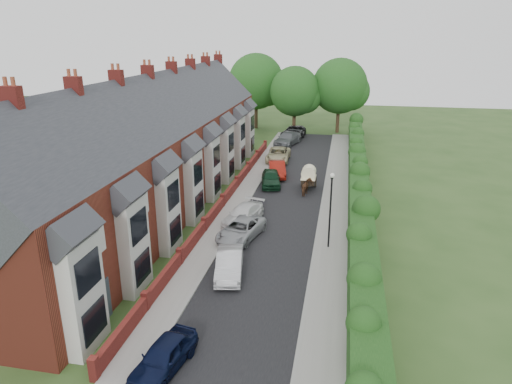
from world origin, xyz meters
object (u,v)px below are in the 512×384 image
Objects in this scene: car_red at (277,169)px; horse_cart at (309,176)px; car_navy at (164,356)px; car_green at (271,178)px; car_white at (243,215)px; horse at (307,187)px; car_silver_a at (229,264)px; car_black at (299,131)px; lamppost at (331,201)px; car_silver_b at (241,229)px; car_grey at (288,139)px; car_beige at (278,155)px.

horse_cart reaches higher than car_red.
car_navy is 0.88× the size of car_green.
car_green reaches higher than car_red.
horse reaches higher than car_white.
car_silver_a is 1.02× the size of car_black.
lamppost is 1.36× the size of car_navy.
car_white is 1.52× the size of horse_cart.
horse_cart is at bearing 85.64° from car_silver_b.
car_silver_a is 0.77× the size of car_grey.
car_beige is at bearing 83.85° from car_green.
horse_cart is (3.91, 24.85, 0.59)m from car_navy.
horse_cart is at bearing -85.27° from car_black.
car_black is (-5.53, 34.60, -2.60)m from lamppost.
car_red is 5.65m from car_beige.
car_white is at bearing -103.84° from car_green.
car_grey is at bearing 102.38° from lamppost.
horse is at bearing 82.68° from car_silver_b.
car_beige is 0.96× the size of car_grey.
horse_cart reaches higher than car_silver_b.
car_black reaches higher than car_navy.
horse_cart is at bearing -67.43° from car_beige.
horse_cart is at bearing -61.99° from car_grey.
car_silver_b is (-0.44, 5.05, -0.04)m from car_silver_a.
lamppost is at bearing 74.71° from car_navy.
car_grey is (-0.13, 41.84, 0.14)m from car_navy.
car_silver_b is 10.42m from horse.
car_red is at bearing -51.36° from horse.
lamppost is 1.11× the size of car_silver_b.
car_white is 2.73× the size of horse.
horse_cart is at bearing 79.40° from car_white.
car_beige is at bearing 114.52° from horse_cart.
car_red is at bearing 79.93° from car_silver_a.
car_black is at bearing 102.35° from car_white.
car_silver_b is 0.86× the size of car_grey.
horse reaches higher than car_silver_a.
car_red reaches higher than car_navy.
car_red is at bearing 99.52° from car_navy.
car_green is 4.00m from horse.
car_red is (0.10, 3.14, -0.00)m from car_green.
lamppost is 35.14m from car_black.
lamppost is 22.05m from car_beige.
car_silver_a is 0.90× the size of car_silver_b.
car_silver_a is at bearing 83.13° from horse.
car_red is 0.85× the size of car_beige.
car_red reaches higher than car_silver_b.
lamppost is 1.72× the size of horse_cart.
car_grey is (-0.85, 33.60, 0.10)m from car_silver_a.
car_white is 17.85m from car_beige.
horse is (3.63, 9.77, 0.05)m from car_silver_b.
car_red is (0.53, 28.18, 0.09)m from car_navy.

